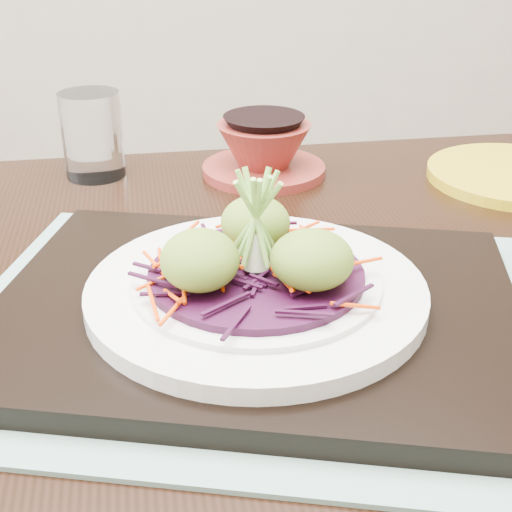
{
  "coord_description": "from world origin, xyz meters",
  "views": [
    {
      "loc": [
        0.09,
        -0.7,
        1.05
      ],
      "look_at": [
        0.09,
        -0.16,
        0.78
      ],
      "focal_mm": 50.0,
      "sensor_mm": 36.0,
      "label": 1
    }
  ],
  "objects_px": {
    "dining_table": "(242,359)",
    "white_plate": "(256,289)",
    "water_glass": "(92,135)",
    "terracotta_bowl_set": "(264,152)",
    "serving_tray": "(256,309)"
  },
  "relations": [
    {
      "from": "dining_table",
      "to": "terracotta_bowl_set",
      "type": "distance_m",
      "value": 0.31
    },
    {
      "from": "dining_table",
      "to": "white_plate",
      "type": "bearing_deg",
      "value": -90.13
    },
    {
      "from": "dining_table",
      "to": "terracotta_bowl_set",
      "type": "height_order",
      "value": "terracotta_bowl_set"
    },
    {
      "from": "water_glass",
      "to": "terracotta_bowl_set",
      "type": "relative_size",
      "value": 0.64
    },
    {
      "from": "serving_tray",
      "to": "terracotta_bowl_set",
      "type": "relative_size",
      "value": 2.56
    },
    {
      "from": "dining_table",
      "to": "white_plate",
      "type": "relative_size",
      "value": 4.49
    },
    {
      "from": "serving_tray",
      "to": "terracotta_bowl_set",
      "type": "bearing_deg",
      "value": 96.22
    },
    {
      "from": "white_plate",
      "to": "water_glass",
      "type": "distance_m",
      "value": 0.42
    },
    {
      "from": "white_plate",
      "to": "terracotta_bowl_set",
      "type": "distance_m",
      "value": 0.37
    },
    {
      "from": "dining_table",
      "to": "water_glass",
      "type": "relative_size",
      "value": 11.65
    },
    {
      "from": "serving_tray",
      "to": "water_glass",
      "type": "distance_m",
      "value": 0.42
    },
    {
      "from": "dining_table",
      "to": "terracotta_bowl_set",
      "type": "bearing_deg",
      "value": 75.34
    },
    {
      "from": "water_glass",
      "to": "terracotta_bowl_set",
      "type": "xyz_separation_m",
      "value": [
        0.22,
        0.0,
        -0.02
      ]
    },
    {
      "from": "dining_table",
      "to": "serving_tray",
      "type": "height_order",
      "value": "serving_tray"
    },
    {
      "from": "water_glass",
      "to": "white_plate",
      "type": "bearing_deg",
      "value": -60.33
    }
  ]
}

